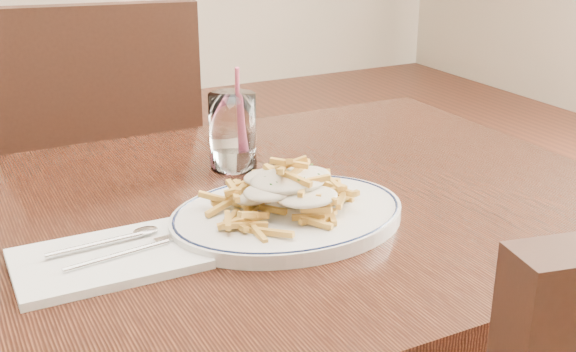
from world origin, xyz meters
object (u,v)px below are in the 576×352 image
table (236,257)px  water_glass (233,136)px  chair_far (99,184)px  fries_plate (288,216)px  loaded_fries (288,188)px

table → water_glass: 0.22m
chair_far → water_glass: (0.11, -0.53, 0.25)m
fries_plate → table: bearing=119.1°
chair_far → table: bearing=-86.1°
table → chair_far: (-0.05, 0.69, -0.12)m
water_glass → table: bearing=-113.0°
fries_plate → loaded_fries: loaded_fries is taller
water_glass → loaded_fries: bearing=-95.4°
loaded_fries → fries_plate: bearing=-63.4°
chair_far → loaded_fries: chair_far is taller
table → chair_far: 0.70m
chair_far → fries_plate: bearing=-83.2°
loaded_fries → table: bearing=119.1°
chair_far → loaded_fries: (0.09, -0.77, 0.25)m
chair_far → loaded_fries: bearing=-83.2°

